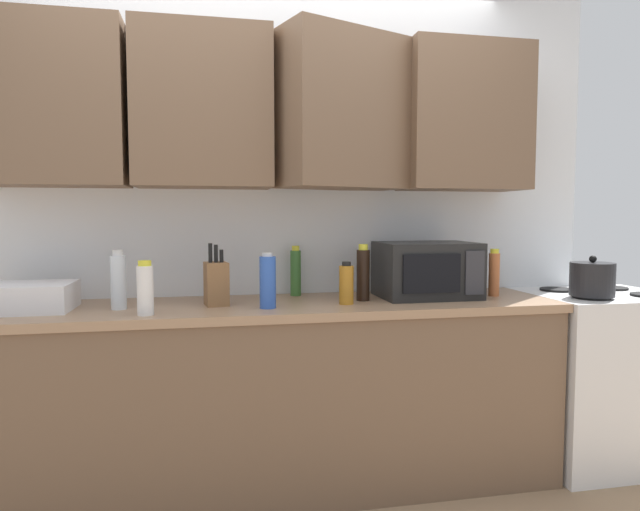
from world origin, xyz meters
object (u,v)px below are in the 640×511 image
(microwave, at_px, (426,270))
(knife_block, at_px, (216,283))
(bottle_green_oil, at_px, (296,272))
(bottle_spice_jar, at_px, (494,273))
(kettle, at_px, (592,279))
(bottle_soy_dark, at_px, (363,274))
(stove_range, at_px, (598,375))
(bottle_amber_vinegar, at_px, (346,284))
(dish_rack, at_px, (27,297))
(bottle_clear_tall, at_px, (118,281))
(bottle_blue_cleaner, at_px, (268,282))
(bottle_white_jar, at_px, (145,289))

(microwave, distance_m, knife_block, 1.06)
(knife_block, distance_m, bottle_green_oil, 0.47)
(bottle_green_oil, distance_m, bottle_spice_jar, 1.03)
(kettle, height_order, bottle_green_oil, bottle_green_oil)
(bottle_soy_dark, bearing_deg, knife_block, -179.75)
(stove_range, relative_size, bottle_amber_vinegar, 4.56)
(kettle, height_order, bottle_spice_jar, bottle_spice_jar)
(dish_rack, xyz_separation_m, knife_block, (0.81, -0.01, 0.04))
(microwave, distance_m, bottle_clear_tall, 1.48)
(microwave, height_order, dish_rack, microwave)
(bottle_blue_cleaner, bearing_deg, knife_block, 151.09)
(stove_range, xyz_separation_m, bottle_blue_cleaner, (-1.80, -0.12, 0.57))
(kettle, height_order, dish_rack, kettle)
(bottle_soy_dark, bearing_deg, bottle_white_jar, -168.70)
(bottle_blue_cleaner, bearing_deg, bottle_clear_tall, 171.35)
(bottle_green_oil, relative_size, bottle_white_jar, 1.13)
(knife_block, height_order, bottle_white_jar, knife_block)
(dish_rack, bearing_deg, bottle_soy_dark, -0.31)
(bottle_white_jar, bearing_deg, kettle, 1.27)
(bottle_amber_vinegar, relative_size, bottle_blue_cleaner, 0.80)
(stove_range, relative_size, bottle_clear_tall, 3.45)
(knife_block, bearing_deg, kettle, -4.58)
(bottle_spice_jar, height_order, bottle_white_jar, bottle_spice_jar)
(microwave, xyz_separation_m, dish_rack, (-1.87, -0.04, -0.08))
(bottle_white_jar, bearing_deg, bottle_soy_dark, 11.30)
(bottle_clear_tall, bearing_deg, bottle_white_jar, -52.17)
(stove_range, distance_m, bottle_soy_dark, 1.44)
(stove_range, xyz_separation_m, microwave, (-0.97, 0.06, 0.59))
(stove_range, height_order, kettle, kettle)
(dish_rack, distance_m, bottle_blue_cleaner, 1.05)
(stove_range, height_order, bottle_green_oil, bottle_green_oil)
(kettle, bearing_deg, bottle_soy_dark, 172.49)
(bottle_clear_tall, relative_size, bottle_soy_dark, 0.96)
(bottle_spice_jar, xyz_separation_m, bottle_blue_cleaner, (-1.19, -0.14, 0.00))
(dish_rack, bearing_deg, knife_block, -0.79)
(dish_rack, distance_m, bottle_spice_jar, 2.23)
(stove_range, bearing_deg, bottle_white_jar, -175.38)
(bottle_spice_jar, bearing_deg, bottle_clear_tall, -178.61)
(bottle_clear_tall, relative_size, bottle_amber_vinegar, 1.32)
(stove_range, xyz_separation_m, bottle_amber_vinegar, (-1.43, -0.08, 0.54))
(kettle, bearing_deg, stove_range, 39.47)
(bottle_spice_jar, relative_size, bottle_blue_cleaner, 0.98)
(bottle_green_oil, xyz_separation_m, bottle_clear_tall, (-0.83, -0.26, 0.00))
(bottle_clear_tall, height_order, bottle_spice_jar, bottle_clear_tall)
(bottle_soy_dark, relative_size, bottle_blue_cleaner, 1.11)
(bottle_clear_tall, height_order, bottle_amber_vinegar, bottle_clear_tall)
(stove_range, distance_m, bottle_amber_vinegar, 1.53)
(bottle_soy_dark, bearing_deg, dish_rack, 179.69)
(bottle_spice_jar, bearing_deg, dish_rack, -179.80)
(microwave, bearing_deg, bottle_amber_vinegar, -163.20)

